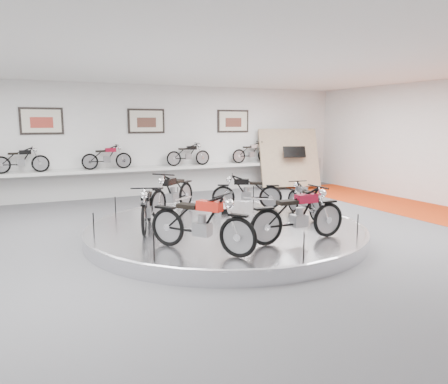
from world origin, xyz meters
name	(u,v)px	position (x,y,z in m)	size (l,w,h in m)	color
floor	(231,240)	(0.00, 0.00, 0.00)	(16.00, 16.00, 0.00)	#555558
ceiling	(232,59)	(0.00, 0.00, 4.00)	(16.00, 16.00, 0.00)	white
wall_back	(147,141)	(0.00, 7.00, 2.00)	(16.00, 16.00, 0.00)	silver
orange_carpet_strip	(439,214)	(6.80, 0.00, 0.01)	(2.40, 12.60, 0.01)	#BA390D
dado_band	(148,180)	(0.00, 6.98, 0.55)	(15.68, 0.04, 1.10)	#BCBCBA
display_platform	(226,231)	(0.00, 0.30, 0.15)	(6.40, 6.40, 0.30)	silver
platform_rim	(226,226)	(0.00, 0.30, 0.27)	(6.40, 6.40, 0.10)	#B2B2BA
shelf	(150,169)	(0.00, 6.70, 1.00)	(11.00, 0.55, 0.10)	silver
poster_left	(42,121)	(-3.50, 6.96, 2.70)	(1.35, 0.06, 0.88)	beige
poster_center	(146,121)	(0.00, 6.96, 2.70)	(1.35, 0.06, 0.88)	beige
poster_right	(233,121)	(3.50, 6.96, 2.70)	(1.35, 0.06, 0.88)	beige
display_panel	(289,158)	(5.60, 6.10, 1.25)	(2.40, 0.12, 2.40)	tan
shelf_bike_a	(21,162)	(-4.20, 6.70, 1.42)	(1.22, 0.42, 0.73)	black
shelf_bike_b	(107,159)	(-1.50, 6.70, 1.42)	(1.22, 0.42, 0.73)	maroon
shelf_bike_c	(188,156)	(1.50, 6.70, 1.42)	(1.22, 0.42, 0.73)	black
shelf_bike_d	(252,154)	(4.20, 6.70, 1.42)	(1.22, 0.42, 0.73)	#ACADB1
bike_a	(247,191)	(1.35, 1.78, 0.78)	(1.64, 0.58, 0.96)	black
bike_b	(173,192)	(-0.66, 2.15, 0.84)	(1.84, 0.65, 1.08)	black
bike_c	(146,207)	(-1.75, 0.75, 0.80)	(1.69, 0.60, 1.00)	black
bike_d	(201,222)	(-1.32, -1.43, 0.86)	(1.91, 0.67, 1.12)	red
bike_e	(299,214)	(0.71, -1.59, 0.85)	(1.87, 0.66, 1.10)	maroon
bike_f	(304,200)	(2.16, 0.26, 0.74)	(1.49, 0.53, 0.88)	#ACADB1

